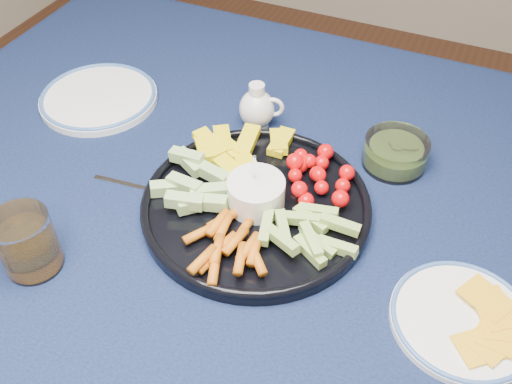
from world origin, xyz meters
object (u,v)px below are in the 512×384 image
at_px(creamer_pitcher, 257,108).
at_px(crudite_platter, 254,202).
at_px(pickle_bowl, 395,154).
at_px(juice_tumbler, 28,245).
at_px(cheese_plate, 463,319).
at_px(side_plate_extra, 99,97).
at_px(dining_table, 331,250).

bearing_deg(creamer_pitcher, crudite_platter, -67.39).
relative_size(pickle_bowl, juice_tumbler, 1.13).
height_order(crudite_platter, cheese_plate, crudite_platter).
distance_m(cheese_plate, juice_tumbler, 0.60).
bearing_deg(crudite_platter, side_plate_extra, 159.71).
xyz_separation_m(pickle_bowl, juice_tumbler, (-0.42, -0.43, 0.02)).
relative_size(crudite_platter, creamer_pitcher, 4.02).
xyz_separation_m(crudite_platter, pickle_bowl, (0.17, 0.20, 0.00)).
height_order(creamer_pitcher, cheese_plate, creamer_pitcher).
bearing_deg(creamer_pitcher, pickle_bowl, -0.50).
bearing_deg(dining_table, juice_tumbler, -143.75).
relative_size(crudite_platter, side_plate_extra, 1.60).
bearing_deg(juice_tumbler, side_plate_extra, 111.94).
bearing_deg(pickle_bowl, side_plate_extra, -174.64).
relative_size(pickle_bowl, side_plate_extra, 0.48).
bearing_deg(cheese_plate, crudite_platter, 167.44).
relative_size(creamer_pitcher, pickle_bowl, 0.82).
distance_m(crudite_platter, cheese_plate, 0.34).
bearing_deg(side_plate_extra, crudite_platter, -20.29).
relative_size(creamer_pitcher, side_plate_extra, 0.40).
height_order(pickle_bowl, juice_tumbler, juice_tumbler).
bearing_deg(creamer_pitcher, juice_tumbler, -110.84).
xyz_separation_m(pickle_bowl, side_plate_extra, (-0.57, -0.05, -0.01)).
xyz_separation_m(dining_table, juice_tumbler, (-0.37, -0.27, 0.13)).
bearing_deg(dining_table, creamer_pitcher, 142.58).
bearing_deg(crudite_platter, juice_tumbler, -137.65).
relative_size(dining_table, pickle_bowl, 15.26).
relative_size(creamer_pitcher, juice_tumbler, 0.93).
bearing_deg(juice_tumbler, pickle_bowl, 45.35).
xyz_separation_m(juice_tumbler, side_plate_extra, (-0.15, 0.37, -0.03)).
relative_size(dining_table, creamer_pitcher, 18.53).
distance_m(pickle_bowl, side_plate_extra, 0.57).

